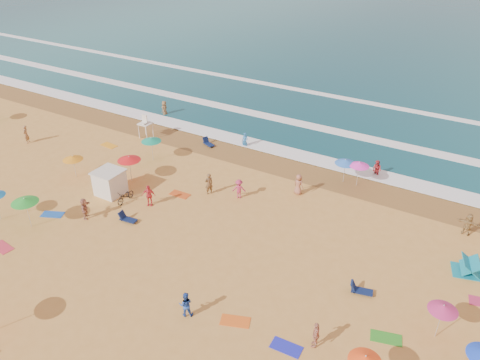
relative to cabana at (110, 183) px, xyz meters
The scene contains 13 objects.
ground 7.09m from the cabana, ahead, with size 220.00×220.00×0.00m, color gold.
ocean 83.43m from the cabana, 85.21° to the left, with size 220.00×140.00×0.18m, color #0C4756.
wet_sand 13.59m from the cabana, 59.07° to the left, with size 220.00×220.00×0.00m, color olive.
surf_foam 21.62m from the cabana, 71.18° to the left, with size 200.00×18.70×0.05m.
cabana is the anchor object (origin of this frame).
cabana_roof 1.06m from the cabana, ahead, with size 2.20×2.20×0.12m, color silver.
bicycle 1.99m from the cabana, ahead, with size 0.66×1.90×1.00m, color black.
lifeguard_stand 11.02m from the cabana, 115.20° to the left, with size 1.20×1.20×2.10m, color white, non-canonical shape.
beach_umbrellas 9.64m from the cabana, ahead, with size 61.87×27.97×0.81m.
loungers 13.77m from the cabana, 17.40° to the right, with size 49.86×28.70×0.34m.
towels 7.46m from the cabana, 34.26° to the right, with size 50.82×19.47×0.03m.
popup_tents 25.83m from the cabana, ahead, with size 4.82×14.93×1.20m.
beachgoers 9.07m from the cabana, 25.77° to the left, with size 47.32×27.30×2.13m.
Camera 1 is at (19.04, -22.12, 20.55)m, focal length 35.00 mm.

